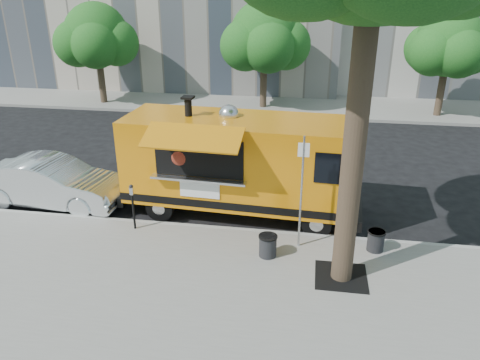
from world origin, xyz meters
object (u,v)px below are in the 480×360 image
object	(u,v)px
food_truck	(240,163)
trash_bin_right	(376,240)
parking_meter	(133,202)
sedan	(52,182)
far_tree_c	(449,43)
sign_post	(302,186)
far_tree_b	(264,36)
trash_bin_left	(268,245)
far_tree_a	(97,35)

from	to	relation	value
food_truck	trash_bin_right	bearing A→B (deg)	-22.00
parking_meter	food_truck	xyz separation A→B (m)	(2.70, 1.68, 0.66)
sedan	far_tree_c	bearing A→B (deg)	-45.02
far_tree_c	sign_post	bearing A→B (deg)	-114.81
far_tree_b	sign_post	distance (m)	14.61
sign_post	parking_meter	bearing A→B (deg)	177.48
far_tree_b	trash_bin_right	bearing A→B (deg)	-72.38
sign_post	trash_bin_right	world-z (taller)	sign_post
food_truck	parking_meter	bearing A→B (deg)	-144.87
parking_meter	sedan	world-z (taller)	sedan
trash_bin_right	trash_bin_left	bearing A→B (deg)	-165.54
far_tree_c	parking_meter	bearing A→B (deg)	-128.66
far_tree_a	far_tree_b	xyz separation A→B (m)	(9.00, 0.40, 0.06)
sedan	trash_bin_right	xyz separation A→B (m)	(9.65, -1.47, -0.30)
far_tree_a	far_tree_b	world-z (taller)	far_tree_b
parking_meter	sign_post	bearing A→B (deg)	-2.52
sign_post	parking_meter	xyz separation A→B (m)	(-4.55, 0.20, -0.87)
far_tree_a	trash_bin_right	bearing A→B (deg)	-45.56
food_truck	far_tree_a	bearing A→B (deg)	132.30
far_tree_b	parking_meter	xyz separation A→B (m)	(-2.00, -14.05, -2.85)
far_tree_c	parking_meter	distance (m)	17.82
trash_bin_left	trash_bin_right	world-z (taller)	trash_bin_left
far_tree_b	trash_bin_right	world-z (taller)	far_tree_b
sign_post	far_tree_b	bearing A→B (deg)	100.15
sign_post	food_truck	world-z (taller)	food_truck
sign_post	food_truck	bearing A→B (deg)	134.56
far_tree_c	far_tree_b	bearing A→B (deg)	178.09
parking_meter	trash_bin_right	size ratio (longest dim) A/B	2.41
food_truck	far_tree_b	bearing A→B (deg)	96.53
sedan	trash_bin_right	distance (m)	9.77
parking_meter	trash_bin_left	size ratio (longest dim) A/B	2.34
far_tree_b	trash_bin_right	distance (m)	15.25
far_tree_b	sign_post	size ratio (longest dim) A/B	1.83
trash_bin_left	trash_bin_right	bearing A→B (deg)	14.46
far_tree_a	food_truck	xyz separation A→B (m)	(9.70, -11.97, -2.14)
food_truck	far_tree_c	bearing A→B (deg)	58.78
far_tree_c	trash_bin_right	size ratio (longest dim) A/B	9.41
trash_bin_left	far_tree_b	bearing A→B (deg)	96.92
far_tree_a	trash_bin_left	world-z (taller)	far_tree_a
far_tree_b	far_tree_c	bearing A→B (deg)	-1.91
parking_meter	trash_bin_right	bearing A→B (deg)	-1.03
far_tree_b	far_tree_c	size ratio (longest dim) A/B	1.06
sedan	trash_bin_left	xyz separation A→B (m)	(6.96, -2.16, -0.29)
far_tree_b	trash_bin_right	xyz separation A→B (m)	(4.50, -14.17, -3.39)
sedan	trash_bin_right	size ratio (longest dim) A/B	8.21
far_tree_c	sign_post	world-z (taller)	far_tree_c
far_tree_b	sign_post	world-z (taller)	far_tree_b
food_truck	trash_bin_left	xyz separation A→B (m)	(1.10, -2.49, -1.18)
sign_post	sedan	distance (m)	7.94
parking_meter	trash_bin_left	bearing A→B (deg)	-12.05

